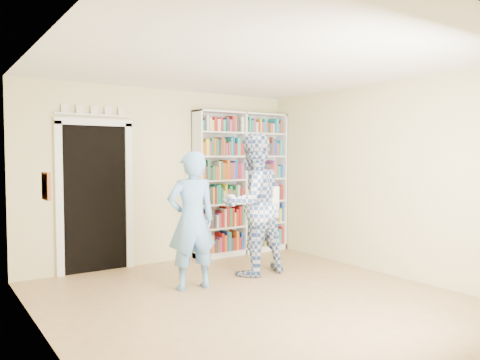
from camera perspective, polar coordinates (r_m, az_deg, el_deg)
name	(u,v)px	position (r m, az deg, el deg)	size (l,w,h in m)	color
floor	(260,302)	(5.52, 2.40, -14.66)	(5.00, 5.00, 0.00)	#9B714B
ceiling	(260,63)	(5.36, 2.47, 14.05)	(5.00, 5.00, 0.00)	white
wall_back	(165,176)	(7.42, -9.17, 0.47)	(4.50, 4.50, 0.00)	beige
wall_left	(49,193)	(4.32, -22.26, -1.51)	(5.00, 5.00, 0.00)	beige
wall_right	(389,179)	(6.85, 17.71, 0.15)	(5.00, 5.00, 0.00)	beige
bookshelf	(241,183)	(7.96, 0.16, -0.32)	(1.75, 0.33, 2.40)	white
doorway	(95,190)	(7.02, -17.25, -1.17)	(1.10, 0.08, 2.43)	black
wall_art	(46,186)	(4.52, -22.55, -0.70)	(0.03, 0.25, 0.25)	brown
man_blue	(192,221)	(5.88, -5.91, -4.94)	(0.63, 0.41, 1.73)	#67A3E5
man_plaid	(253,204)	(6.57, 1.57, -2.97)	(0.96, 0.75, 1.98)	#305095
paper_sheet	(273,198)	(6.47, 3.99, -2.24)	(0.23, 0.01, 0.32)	white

